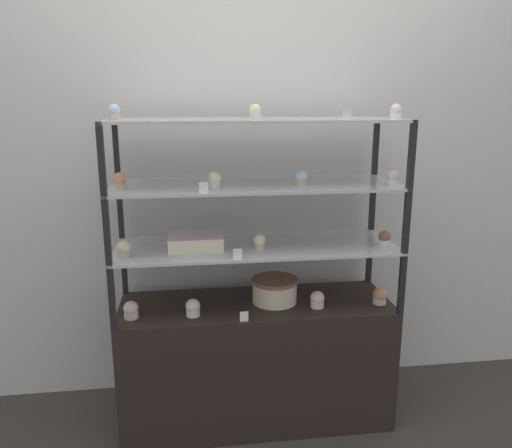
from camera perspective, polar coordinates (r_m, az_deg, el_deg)
ground_plane at (r=2.61m, az=0.00°, el=-20.93°), size 20.00×20.00×0.00m
back_wall at (r=2.50m, az=-1.10°, el=9.50°), size 8.00×0.05×2.60m
display_base at (r=2.46m, az=0.00°, el=-15.30°), size 1.24×0.42×0.59m
display_riser_lower at (r=2.24m, az=0.00°, el=-2.86°), size 1.24×0.42×0.28m
display_riser_middle at (r=2.17m, az=0.00°, el=4.14°), size 1.24×0.42×0.28m
display_riser_upper at (r=2.14m, az=0.00°, el=11.46°), size 1.24×0.42×0.28m
layer_cake_centerpiece at (r=2.32m, az=2.15°, el=-7.58°), size 0.21×0.21×0.11m
sheet_cake_frosted at (r=2.19m, az=-6.90°, el=-2.03°), size 0.24×0.18×0.06m
cupcake_0 at (r=2.23m, az=-14.09°, el=-9.53°), size 0.06×0.06×0.08m
cupcake_1 at (r=2.20m, az=-7.22°, el=-9.49°), size 0.06×0.06×0.08m
cupcake_2 at (r=2.28m, az=7.02°, el=-8.59°), size 0.06×0.06×0.08m
cupcake_3 at (r=2.37m, az=13.94°, el=-8.00°), size 0.06×0.06×0.08m
price_tag_0 at (r=2.14m, az=-1.37°, el=-10.53°), size 0.04×0.00×0.04m
cupcake_4 at (r=2.13m, az=-14.83°, el=-2.78°), size 0.05×0.05×0.07m
cupcake_5 at (r=2.17m, az=0.40°, el=-2.06°), size 0.05×0.05×0.07m
cupcake_6 at (r=2.29m, az=14.46°, el=-1.61°), size 0.05×0.05×0.07m
price_tag_1 at (r=2.03m, az=-2.12°, el=-3.45°), size 0.04×0.00×0.04m
cupcake_7 at (r=2.13m, az=-15.27°, el=4.78°), size 0.05×0.05×0.07m
cupcake_8 at (r=2.08m, az=-4.74°, el=5.05°), size 0.05×0.05×0.07m
cupcake_9 at (r=2.13m, az=5.15°, el=5.23°), size 0.05×0.05×0.07m
cupcake_10 at (r=2.21m, az=15.37°, el=5.11°), size 0.05×0.05×0.07m
price_tag_2 at (r=1.96m, az=-6.01°, el=4.17°), size 0.04×0.00×0.04m
cupcake_11 at (r=2.06m, az=-15.90°, el=12.17°), size 0.05×0.05×0.06m
cupcake_12 at (r=2.07m, az=-0.10°, el=12.70°), size 0.05×0.05×0.06m
cupcake_13 at (r=2.22m, az=15.71°, el=12.28°), size 0.05×0.05×0.06m
price_tag_3 at (r=2.03m, az=10.34°, el=12.22°), size 0.04×0.00×0.04m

